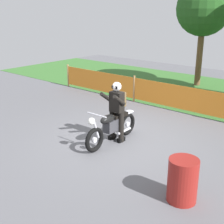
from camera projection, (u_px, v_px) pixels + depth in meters
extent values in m
cube|color=#5B5B60|center=(121.00, 139.00, 8.78)|extent=(24.00, 24.00, 0.02)
cube|color=#386B2D|center=(212.00, 94.00, 13.41)|extent=(24.00, 6.32, 0.01)
cylinder|color=#997547|center=(68.00, 76.00, 14.53)|extent=(0.08, 0.08, 1.05)
cylinder|color=#997547|center=(134.00, 89.00, 12.15)|extent=(0.08, 0.08, 1.05)
cube|color=orange|center=(98.00, 81.00, 13.34)|extent=(3.81, 0.02, 0.85)
cube|color=orange|center=(178.00, 97.00, 10.95)|extent=(3.81, 0.02, 0.85)
cylinder|color=brown|center=(199.00, 58.00, 14.50)|extent=(0.28, 0.28, 2.68)
sphere|color=#23511E|center=(204.00, 8.00, 13.79)|extent=(2.47, 2.47, 2.47)
torus|color=black|center=(94.00, 140.00, 7.90)|extent=(0.14, 0.67, 0.67)
cylinder|color=silver|center=(94.00, 140.00, 7.90)|extent=(0.07, 0.15, 0.15)
torus|color=black|center=(127.00, 124.00, 8.98)|extent=(0.14, 0.67, 0.67)
cylinder|color=silver|center=(127.00, 124.00, 8.98)|extent=(0.07, 0.15, 0.15)
cube|color=#38383D|center=(113.00, 125.00, 8.42)|extent=(0.27, 0.63, 0.33)
ellipsoid|color=black|center=(108.00, 119.00, 8.16)|extent=(0.27, 0.55, 0.23)
cube|color=black|center=(119.00, 115.00, 8.54)|extent=(0.25, 0.59, 0.10)
cube|color=silver|center=(128.00, 112.00, 8.86)|extent=(0.18, 0.38, 0.04)
cylinder|color=silver|center=(96.00, 128.00, 7.85)|extent=(0.07, 0.24, 0.59)
sphere|color=white|center=(91.00, 121.00, 7.65)|extent=(0.19, 0.19, 0.19)
cylinder|color=silver|center=(97.00, 115.00, 7.76)|extent=(0.62, 0.05, 0.03)
cylinder|color=silver|center=(124.00, 131.00, 8.64)|extent=(0.09, 0.57, 0.07)
cylinder|color=black|center=(121.00, 127.00, 8.47)|extent=(0.15, 0.15, 0.86)
cube|color=black|center=(121.00, 140.00, 8.58)|extent=(0.12, 0.26, 0.12)
cylinder|color=black|center=(112.00, 125.00, 8.65)|extent=(0.15, 0.15, 0.86)
cube|color=black|center=(112.00, 137.00, 8.77)|extent=(0.12, 0.26, 0.12)
cube|color=black|center=(117.00, 102.00, 8.33)|extent=(0.37, 0.25, 0.56)
cylinder|color=black|center=(119.00, 100.00, 8.03)|extent=(0.12, 0.49, 0.38)
cylinder|color=black|center=(106.00, 97.00, 8.29)|extent=(0.12, 0.49, 0.38)
sphere|color=white|center=(117.00, 87.00, 8.20)|extent=(0.26, 0.26, 0.25)
cube|color=black|center=(115.00, 87.00, 8.12)|extent=(0.18, 0.04, 0.08)
cube|color=brown|center=(121.00, 99.00, 8.44)|extent=(0.28, 0.17, 0.40)
cylinder|color=maroon|center=(183.00, 180.00, 5.84)|extent=(0.58, 0.58, 0.88)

